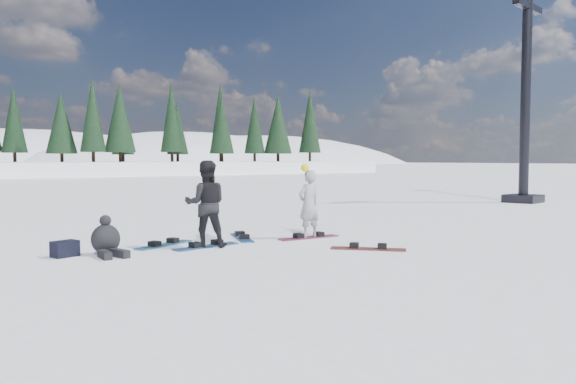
{
  "coord_description": "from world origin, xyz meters",
  "views": [
    {
      "loc": [
        -8.3,
        -9.96,
        1.82
      ],
      "look_at": [
        -1.47,
        0.28,
        1.1
      ],
      "focal_mm": 35.0,
      "sensor_mm": 36.0,
      "label": 1
    }
  ],
  "objects_px": {
    "seated_rider": "(106,240)",
    "snowboard_loose_b": "(368,249)",
    "gear_bag": "(65,249)",
    "snowboard_loose_c": "(164,245)",
    "snowboard_loose_a": "(242,238)",
    "snowboarder_woman": "(309,204)",
    "snowboarder_man": "(206,204)",
    "lift_tower": "(525,117)"
  },
  "relations": [
    {
      "from": "seated_rider",
      "to": "gear_bag",
      "type": "xyz_separation_m",
      "value": [
        -0.7,
        0.25,
        -0.14
      ]
    },
    {
      "from": "seated_rider",
      "to": "snowboard_loose_b",
      "type": "xyz_separation_m",
      "value": [
        4.57,
        -2.27,
        -0.28
      ]
    },
    {
      "from": "seated_rider",
      "to": "snowboard_loose_b",
      "type": "height_order",
      "value": "seated_rider"
    },
    {
      "from": "seated_rider",
      "to": "gear_bag",
      "type": "bearing_deg",
      "value": 153.04
    },
    {
      "from": "snowboarder_woman",
      "to": "snowboard_loose_a",
      "type": "distance_m",
      "value": 1.73
    },
    {
      "from": "snowboarder_woman",
      "to": "snowboard_loose_c",
      "type": "bearing_deg",
      "value": -21.49
    },
    {
      "from": "snowboarder_man",
      "to": "snowboard_loose_a",
      "type": "xyz_separation_m",
      "value": [
        1.24,
        0.71,
        -0.88
      ]
    },
    {
      "from": "snowboard_loose_a",
      "to": "snowboarder_woman",
      "type": "bearing_deg",
      "value": -104.53
    },
    {
      "from": "lift_tower",
      "to": "gear_bag",
      "type": "relative_size",
      "value": 19.49
    },
    {
      "from": "lift_tower",
      "to": "snowboarder_man",
      "type": "bearing_deg",
      "value": -179.51
    },
    {
      "from": "gear_bag",
      "to": "snowboard_loose_c",
      "type": "height_order",
      "value": "gear_bag"
    },
    {
      "from": "snowboarder_woman",
      "to": "snowboard_loose_c",
      "type": "distance_m",
      "value": 3.38
    },
    {
      "from": "snowboard_loose_c",
      "to": "snowboard_loose_a",
      "type": "relative_size",
      "value": 1.0
    },
    {
      "from": "lift_tower",
      "to": "seated_rider",
      "type": "height_order",
      "value": "lift_tower"
    },
    {
      "from": "snowboarder_woman",
      "to": "gear_bag",
      "type": "distance_m",
      "value": 5.29
    },
    {
      "from": "snowboarder_man",
      "to": "gear_bag",
      "type": "relative_size",
      "value": 4.0
    },
    {
      "from": "snowboarder_man",
      "to": "seated_rider",
      "type": "height_order",
      "value": "snowboarder_man"
    },
    {
      "from": "snowboarder_man",
      "to": "seated_rider",
      "type": "distance_m",
      "value": 2.09
    },
    {
      "from": "snowboarder_woman",
      "to": "snowboard_loose_c",
      "type": "xyz_separation_m",
      "value": [
        -3.18,
        0.81,
        -0.79
      ]
    },
    {
      "from": "snowboard_loose_b",
      "to": "snowboard_loose_a",
      "type": "height_order",
      "value": "same"
    },
    {
      "from": "snowboard_loose_c",
      "to": "snowboard_loose_a",
      "type": "xyz_separation_m",
      "value": [
        1.89,
        0.02,
        0.0
      ]
    },
    {
      "from": "snowboarder_woman",
      "to": "snowboarder_man",
      "type": "xyz_separation_m",
      "value": [
        -2.53,
        0.12,
        0.1
      ]
    },
    {
      "from": "snowboarder_woman",
      "to": "seated_rider",
      "type": "height_order",
      "value": "snowboarder_woman"
    },
    {
      "from": "snowboarder_woman",
      "to": "snowboarder_man",
      "type": "relative_size",
      "value": 0.96
    },
    {
      "from": "snowboard_loose_b",
      "to": "lift_tower",
      "type": "bearing_deg",
      "value": 67.78
    },
    {
      "from": "snowboarder_woman",
      "to": "snowboard_loose_b",
      "type": "height_order",
      "value": "snowboarder_woman"
    },
    {
      "from": "gear_bag",
      "to": "seated_rider",
      "type": "bearing_deg",
      "value": -19.59
    },
    {
      "from": "snowboard_loose_a",
      "to": "seated_rider",
      "type": "bearing_deg",
      "value": 117.91
    },
    {
      "from": "gear_bag",
      "to": "snowboard_loose_a",
      "type": "bearing_deg",
      "value": 4.2
    },
    {
      "from": "lift_tower",
      "to": "snowboard_loose_c",
      "type": "height_order",
      "value": "lift_tower"
    },
    {
      "from": "lift_tower",
      "to": "snowboarder_woman",
      "type": "bearing_deg",
      "value": -176.86
    },
    {
      "from": "snowboarder_woman",
      "to": "snowboard_loose_b",
      "type": "bearing_deg",
      "value": 84.31
    },
    {
      "from": "snowboard_loose_b",
      "to": "snowboard_loose_a",
      "type": "relative_size",
      "value": 1.0
    },
    {
      "from": "snowboarder_woman",
      "to": "snowboard_loose_a",
      "type": "bearing_deg",
      "value": -40.14
    },
    {
      "from": "gear_bag",
      "to": "snowboarder_woman",
      "type": "bearing_deg",
      "value": -5.99
    },
    {
      "from": "snowboard_loose_b",
      "to": "snowboard_loose_c",
      "type": "xyz_separation_m",
      "value": [
        -3.23,
        2.79,
        0.0
      ]
    },
    {
      "from": "snowboarder_woman",
      "to": "snowboard_loose_c",
      "type": "height_order",
      "value": "snowboarder_woman"
    },
    {
      "from": "gear_bag",
      "to": "snowboard_loose_a",
      "type": "relative_size",
      "value": 0.3
    },
    {
      "from": "gear_bag",
      "to": "snowboard_loose_b",
      "type": "height_order",
      "value": "gear_bag"
    },
    {
      "from": "lift_tower",
      "to": "snowboarder_man",
      "type": "distance_m",
      "value": 16.89
    },
    {
      "from": "snowboarder_man",
      "to": "snowboard_loose_a",
      "type": "bearing_deg",
      "value": -125.72
    },
    {
      "from": "lift_tower",
      "to": "gear_bag",
      "type": "xyz_separation_m",
      "value": [
        -18.99,
        -3.12,
        -3.42
      ]
    }
  ]
}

